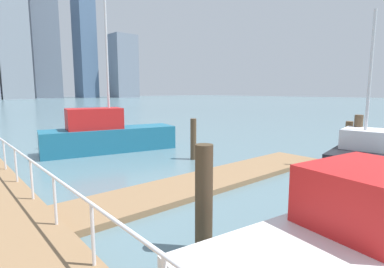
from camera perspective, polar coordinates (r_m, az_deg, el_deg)
name	(u,v)px	position (r m, az deg, el deg)	size (l,w,h in m)	color
ground_plane	(52,147)	(19.03, -25.12, -2.29)	(300.00, 300.00, 0.00)	slate
floating_dock	(211,180)	(10.69, 3.57, -8.80)	(11.51, 2.00, 0.18)	#93704C
boardwalk_railing	(41,175)	(7.90, -26.78, -7.03)	(0.06, 29.83, 1.08)	white
dock_piling_0	(348,141)	(15.70, 27.59, -1.16)	(0.32, 0.32, 1.82)	brown
dock_piling_1	(204,199)	(6.05, 2.27, -12.30)	(0.35, 0.35, 2.20)	#473826
dock_piling_2	(193,139)	(14.04, 0.26, -0.99)	(0.28, 0.28, 1.94)	brown
dock_piling_3	(357,140)	(14.86, 28.93, -1.01)	(0.34, 0.34, 2.19)	brown
moored_boat_0	(107,135)	(16.54, -15.89, -0.15)	(7.09, 3.21, 8.70)	#1E6B8C
moored_boat_2	(364,155)	(13.94, 29.87, -3.45)	(4.40, 2.82, 6.26)	black
moored_boat_3	(355,239)	(6.20, 28.61, -17.12)	(6.51, 3.03, 1.91)	white
skyline_tower_5	(45,47)	(150.64, -26.27, 14.63)	(10.82, 10.58, 44.25)	slate
skyline_tower_6	(84,31)	(154.37, -19.86, 17.90)	(7.78, 9.54, 60.73)	slate
skyline_tower_7	(123,67)	(152.03, -13.06, 12.40)	(11.43, 11.14, 29.56)	gray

